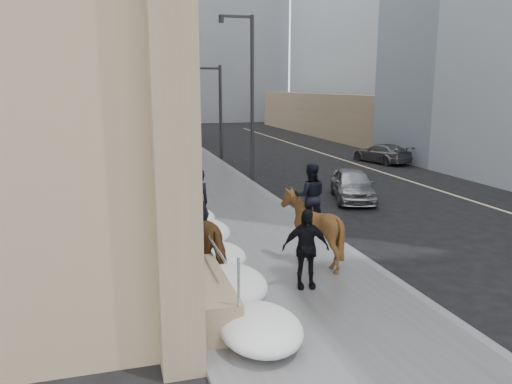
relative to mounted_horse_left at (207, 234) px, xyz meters
The scene contains 16 objects.
ground 2.65m from the mounted_horse_left, 44.80° to the right, with size 140.00×140.00×0.00m, color black.
sidewalk 8.56m from the mounted_horse_left, 78.49° to the left, with size 5.00×80.00×0.12m, color #4F4F52.
curb 9.43m from the mounted_horse_left, 62.59° to the left, with size 0.24×80.00×0.12m, color slate.
lane_line 14.80m from the mounted_horse_left, 34.30° to the left, with size 0.15×70.00×0.01m, color #BFB78C.
limestone_building 20.18m from the mounted_horse_left, 101.03° to the left, with size 6.10×44.00×18.00m.
bg_building_mid 59.99m from the mounted_horse_left, 84.42° to the left, with size 30.00×12.00×28.00m, color slate.
bg_building_far 71.00m from the mounted_horse_left, 93.50° to the left, with size 24.00×12.00×20.00m, color gray.
streetlight_mid 13.54m from the mounted_horse_left, 70.21° to the left, with size 1.71×0.24×8.00m.
streetlight_far 32.80m from the mounted_horse_left, 82.19° to the left, with size 1.71×0.24×8.00m.
traffic_signal 20.86m from the mounted_horse_left, 79.50° to the left, with size 4.10×0.22×6.00m.
snow_bank 6.47m from the mounted_horse_left, 87.57° to the left, with size 1.70×18.10×0.76m.
mounted_horse_left is the anchor object (origin of this frame).
mounted_horse_right 2.76m from the mounted_horse_left, ahead, with size 1.99×2.12×2.62m.
pedestrian 2.50m from the mounted_horse_left, 35.63° to the right, with size 1.09×0.45×1.86m, color black.
car_silver 10.19m from the mounted_horse_left, 42.89° to the left, with size 1.58×3.92×1.34m, color gray.
car_grey 21.15m from the mounted_horse_left, 48.73° to the left, with size 1.67×4.10×1.19m, color #505257.
Camera 1 is at (-3.76, -9.94, 4.70)m, focal length 35.00 mm.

